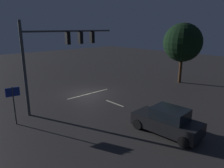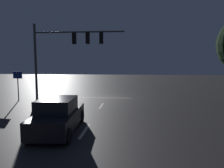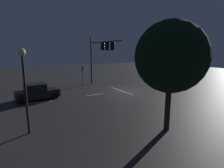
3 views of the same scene
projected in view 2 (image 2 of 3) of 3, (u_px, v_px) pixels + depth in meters
The scene contains 7 objects.
ground_plane at pixel (107, 97), 20.07m from camera, with size 80.00×80.00×0.00m, color #2D2B2B.
traffic_signal_assembly at pixel (67, 46), 18.49m from camera, with size 8.38×0.47×6.99m.
lane_dash_far at pixel (101, 106), 16.10m from camera, with size 2.20×0.16×0.01m, color beige.
lane_dash_mid at pixel (85, 131), 10.16m from camera, with size 2.20×0.16×0.01m, color beige.
stop_bar at pixel (107, 98), 19.85m from camera, with size 5.00×0.16×0.01m, color beige.
car_approaching at pixel (58, 116), 10.05m from camera, with size 2.11×4.45×1.70m.
route_sign at pixel (18, 80), 18.21m from camera, with size 0.90×0.19×2.67m.
Camera 2 is at (-2.25, 19.70, 3.40)m, focal length 32.46 mm.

